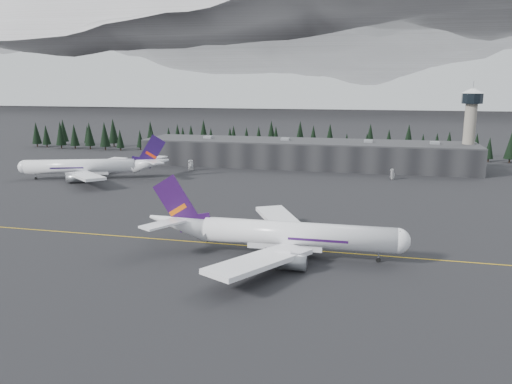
% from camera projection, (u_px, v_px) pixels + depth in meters
% --- Properties ---
extents(ground, '(1400.00, 1400.00, 0.00)m').
position_uv_depth(ground, '(238.00, 242.00, 127.44)').
color(ground, black).
rests_on(ground, ground).
extents(taxiline, '(400.00, 0.40, 0.02)m').
position_uv_depth(taxiline, '(236.00, 245.00, 125.54)').
color(taxiline, gold).
rests_on(taxiline, ground).
extents(terminal, '(160.00, 30.00, 12.60)m').
position_uv_depth(terminal, '(305.00, 153.00, 244.99)').
color(terminal, black).
rests_on(terminal, ground).
extents(control_tower, '(10.00, 10.00, 37.70)m').
position_uv_depth(control_tower, '(470.00, 120.00, 227.34)').
color(control_tower, gray).
rests_on(control_tower, ground).
extents(treeline, '(360.00, 20.00, 15.00)m').
position_uv_depth(treeline, '(314.00, 143.00, 279.93)').
color(treeline, black).
rests_on(treeline, ground).
extents(mountain_ridge, '(4400.00, 900.00, 420.00)m').
position_uv_depth(mountain_ridge, '(360.00, 103.00, 1078.50)').
color(mountain_ridge, white).
rests_on(mountain_ridge, ground).
extents(jet_main, '(62.64, 57.82, 18.42)m').
position_uv_depth(jet_main, '(275.00, 234.00, 117.28)').
color(jet_main, white).
rests_on(jet_main, ground).
extents(jet_parked, '(61.79, 55.59, 18.69)m').
position_uv_depth(jet_parked, '(94.00, 166.00, 212.75)').
color(jet_parked, white).
rests_on(jet_parked, ground).
extents(gse_vehicle_a, '(3.07, 5.34, 1.40)m').
position_uv_depth(gse_vehicle_a, '(191.00, 169.00, 233.76)').
color(gse_vehicle_a, silver).
rests_on(gse_vehicle_a, ground).
extents(gse_vehicle_b, '(5.04, 3.66, 1.59)m').
position_uv_depth(gse_vehicle_b, '(393.00, 178.00, 211.45)').
color(gse_vehicle_b, silver).
rests_on(gse_vehicle_b, ground).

